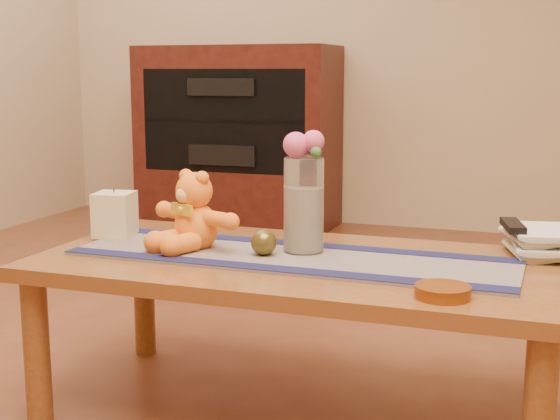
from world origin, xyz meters
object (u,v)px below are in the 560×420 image
(amber_dish, at_px, (443,292))
(bronze_ball, at_px, (264,242))
(book_bottom, at_px, (511,251))
(glass_vase, at_px, (304,205))
(tv_remote, at_px, (513,225))
(teddy_bear, at_px, (196,211))
(pillar_candle, at_px, (115,214))

(amber_dish, bearing_deg, bronze_ball, 156.98)
(book_bottom, bearing_deg, glass_vase, -177.74)
(bronze_ball, bearing_deg, book_bottom, 22.34)
(glass_vase, distance_m, tv_remote, 0.57)
(glass_vase, height_order, book_bottom, glass_vase)
(teddy_bear, xyz_separation_m, tv_remote, (0.85, 0.22, -0.03))
(tv_remote, bearing_deg, pillar_candle, 175.05)
(pillar_candle, bearing_deg, book_bottom, 8.64)
(book_bottom, relative_size, tv_remote, 1.39)
(bronze_ball, xyz_separation_m, amber_dish, (0.51, -0.22, -0.03))
(bronze_ball, height_order, amber_dish, bronze_ball)
(pillar_candle, relative_size, tv_remote, 0.83)
(glass_vase, height_order, bronze_ball, glass_vase)
(teddy_bear, xyz_separation_m, amber_dish, (0.72, -0.25, -0.10))
(amber_dish, bearing_deg, pillar_candle, 163.56)
(teddy_bear, xyz_separation_m, book_bottom, (0.84, 0.23, -0.10))
(pillar_candle, bearing_deg, tv_remote, 8.15)
(teddy_bear, xyz_separation_m, bronze_ball, (0.22, -0.03, -0.07))
(teddy_bear, relative_size, bronze_ball, 4.33)
(pillar_candle, bearing_deg, glass_vase, -0.59)
(teddy_bear, xyz_separation_m, glass_vase, (0.30, 0.05, 0.03))
(pillar_candle, height_order, amber_dish, pillar_candle)
(teddy_bear, distance_m, amber_dish, 0.77)
(pillar_candle, bearing_deg, bronze_ball, -9.43)
(bronze_ball, relative_size, tv_remote, 0.44)
(tv_remote, bearing_deg, bronze_ball, -171.59)
(glass_vase, distance_m, amber_dish, 0.53)
(teddy_bear, relative_size, pillar_candle, 2.31)
(pillar_candle, xyz_separation_m, tv_remote, (1.14, 0.16, 0.01))
(book_bottom, relative_size, amber_dish, 1.77)
(bronze_ball, relative_size, amber_dish, 0.56)
(tv_remote, xyz_separation_m, amber_dish, (-0.12, -0.46, -0.07))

